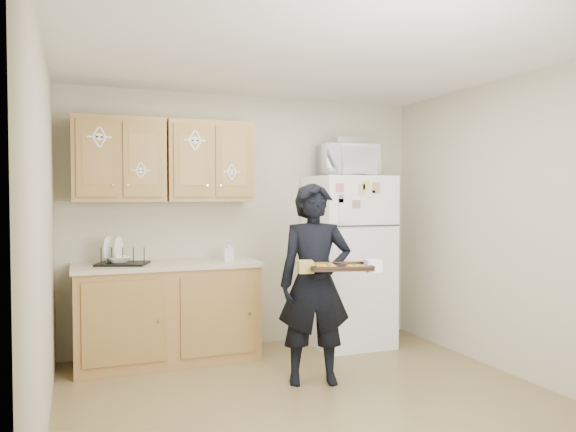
{
  "coord_description": "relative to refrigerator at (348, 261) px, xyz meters",
  "views": [
    {
      "loc": [
        -1.62,
        -3.62,
        1.5
      ],
      "look_at": [
        -0.07,
        0.45,
        1.35
      ],
      "focal_mm": 35.0,
      "sensor_mm": 36.0,
      "label": 1
    }
  ],
  "objects": [
    {
      "name": "upper_cab_left",
      "position": [
        -2.2,
        0.18,
        0.98
      ],
      "size": [
        0.8,
        0.33,
        0.75
      ],
      "primitive_type": "cube",
      "color": "olive",
      "rests_on": "wall_back"
    },
    {
      "name": "baking_tray",
      "position": [
        -0.71,
        -1.25,
        0.11
      ],
      "size": [
        0.53,
        0.44,
        0.04
      ],
      "primitive_type": "cube",
      "rotation": [
        0.0,
        0.0,
        -0.26
      ],
      "color": "black",
      "rests_on": "person"
    },
    {
      "name": "soap_bottle",
      "position": [
        -1.25,
        -0.05,
        0.14
      ],
      "size": [
        0.1,
        0.1,
        0.18
      ],
      "primitive_type": "imported",
      "rotation": [
        0.0,
        0.0,
        -0.27
      ],
      "color": "white",
      "rests_on": "countertop"
    },
    {
      "name": "person",
      "position": [
        -0.78,
        -0.95,
        -0.05
      ],
      "size": [
        0.66,
        0.52,
        1.6
      ],
      "primitive_type": "imported",
      "rotation": [
        0.0,
        0.0,
        -0.26
      ],
      "color": "black",
      "rests_on": "floor"
    },
    {
      "name": "microwave",
      "position": [
        -0.03,
        -0.05,
        1.0
      ],
      "size": [
        0.59,
        0.43,
        0.31
      ],
      "primitive_type": "imported",
      "rotation": [
        0.0,
        0.0,
        -0.1
      ],
      "color": "white",
      "rests_on": "refrigerator"
    },
    {
      "name": "foil_pan",
      "position": [
        0.0,
        -0.02,
        1.2
      ],
      "size": [
        0.36,
        0.27,
        0.07
      ],
      "primitive_type": "cube",
      "rotation": [
        0.0,
        0.0,
        -0.11
      ],
      "color": "#B0AFB6",
      "rests_on": "microwave"
    },
    {
      "name": "dish_rack",
      "position": [
        -2.19,
        0.04,
        0.13
      ],
      "size": [
        0.5,
        0.44,
        0.17
      ],
      "primitive_type": "cube",
      "rotation": [
        0.0,
        0.0,
        -0.35
      ],
      "color": "black",
      "rests_on": "countertop"
    },
    {
      "name": "wall_back",
      "position": [
        -0.95,
        0.37,
        0.4
      ],
      "size": [
        3.6,
        0.04,
        2.5
      ],
      "primitive_type": "cube",
      "color": "#BDB799",
      "rests_on": "floor"
    },
    {
      "name": "upper_cab_right",
      "position": [
        -1.38,
        0.18,
        0.98
      ],
      "size": [
        0.8,
        0.33,
        0.75
      ],
      "primitive_type": "cube",
      "color": "olive",
      "rests_on": "wall_back"
    },
    {
      "name": "floor",
      "position": [
        -0.95,
        -1.43,
        -0.85
      ],
      "size": [
        3.6,
        3.6,
        0.0
      ],
      "primitive_type": "plane",
      "color": "olive",
      "rests_on": "ground"
    },
    {
      "name": "pizza_front_right",
      "position": [
        -0.62,
        -1.35,
        0.13
      ],
      "size": [
        0.15,
        0.15,
        0.02
      ],
      "primitive_type": "cylinder",
      "color": "orange",
      "rests_on": "baking_tray"
    },
    {
      "name": "countertop",
      "position": [
        -1.8,
        0.05,
        0.03
      ],
      "size": [
        1.64,
        0.64,
        0.04
      ],
      "primitive_type": "cube",
      "color": "beige",
      "rests_on": "base_cabinet"
    },
    {
      "name": "wall_front",
      "position": [
        -0.95,
        -3.23,
        0.4
      ],
      "size": [
        3.6,
        0.04,
        2.5
      ],
      "primitive_type": "cube",
      "color": "#BDB799",
      "rests_on": "floor"
    },
    {
      "name": "refrigerator",
      "position": [
        0.0,
        0.0,
        0.0
      ],
      "size": [
        0.75,
        0.7,
        1.7
      ],
      "primitive_type": "cube",
      "color": "white",
      "rests_on": "floor"
    },
    {
      "name": "bowl",
      "position": [
        -2.22,
        0.04,
        0.1
      ],
      "size": [
        0.26,
        0.26,
        0.05
      ],
      "primitive_type": "imported",
      "rotation": [
        0.0,
        0.0,
        0.21
      ],
      "color": "white",
      "rests_on": "dish_rack"
    },
    {
      "name": "base_cabinet",
      "position": [
        -1.8,
        0.05,
        -0.42
      ],
      "size": [
        1.6,
        0.6,
        0.86
      ],
      "primitive_type": "cube",
      "color": "olive",
      "rests_on": "floor"
    },
    {
      "name": "wall_right",
      "position": [
        0.85,
        -1.43,
        0.4
      ],
      "size": [
        0.04,
        3.6,
        2.5
      ],
      "primitive_type": "cube",
      "color": "#BDB799",
      "rests_on": "floor"
    },
    {
      "name": "ceiling",
      "position": [
        -0.95,
        -1.43,
        1.65
      ],
      "size": [
        3.6,
        3.6,
        0.0
      ],
      "primitive_type": "plane",
      "color": "white",
      "rests_on": "wall_back"
    },
    {
      "name": "cereal_box",
      "position": [
        0.52,
        0.24,
        -0.69
      ],
      "size": [
        0.2,
        0.07,
        0.32
      ],
      "primitive_type": "cube",
      "color": "#C18A44",
      "rests_on": "floor"
    },
    {
      "name": "pizza_front_left",
      "position": [
        -0.83,
        -1.29,
        0.13
      ],
      "size": [
        0.15,
        0.15,
        0.02
      ],
      "primitive_type": "cylinder",
      "color": "orange",
      "rests_on": "baking_tray"
    },
    {
      "name": "pizza_back_left",
      "position": [
        -0.79,
        -1.14,
        0.13
      ],
      "size": [
        0.15,
        0.15,
        0.02
      ],
      "primitive_type": "cylinder",
      "color": "orange",
      "rests_on": "baking_tray"
    },
    {
      "name": "wall_left",
      "position": [
        -2.75,
        -1.43,
        0.4
      ],
      "size": [
        0.04,
        3.6,
        2.5
      ],
      "primitive_type": "cube",
      "color": "#BDB799",
      "rests_on": "floor"
    }
  ]
}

